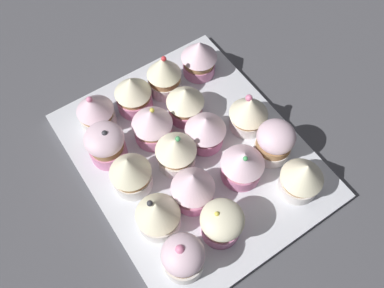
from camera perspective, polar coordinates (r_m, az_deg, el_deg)
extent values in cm
cube|color=#4C4C51|center=(66.25, 0.00, -2.43)|extent=(180.00, 180.00, 3.00)
cube|color=silver|center=(64.38, 0.00, -1.58)|extent=(38.44, 31.85, 1.20)
cylinder|color=white|center=(67.18, -12.81, 3.45)|extent=(5.61, 5.61, 2.74)
cylinder|color=#AD7F51|center=(65.65, -13.13, 4.34)|extent=(5.24, 5.24, 1.02)
cone|color=silver|center=(63.91, -13.52, 5.42)|extent=(5.79, 5.79, 3.32)
sphere|color=pink|center=(62.57, -13.98, 5.99)|extent=(0.90, 0.90, 0.90)
cylinder|color=pink|center=(63.85, -11.46, -0.94)|extent=(5.58, 5.58, 2.64)
cylinder|color=#AD7F51|center=(62.19, -11.77, -0.08)|extent=(5.06, 5.06, 1.23)
ellipsoid|color=silver|center=(60.78, -12.05, 0.69)|extent=(5.91, 5.91, 3.50)
sphere|color=#333338|center=(59.32, -11.98, 1.45)|extent=(0.86, 0.86, 0.86)
cylinder|color=white|center=(61.01, -8.18, -4.91)|extent=(5.75, 5.75, 2.70)
cylinder|color=#AD7F51|center=(59.20, -8.43, -4.09)|extent=(5.36, 5.36, 1.34)
cone|color=#F4EDC6|center=(56.96, -8.75, -3.00)|extent=(6.00, 6.00, 3.70)
cylinder|color=white|center=(58.41, -4.58, -10.38)|extent=(6.06, 6.06, 2.50)
cylinder|color=#AD7F51|center=(56.76, -4.71, -9.79)|extent=(5.41, 5.41, 1.02)
cone|color=#F4EDC6|center=(54.58, -4.88, -8.97)|extent=(6.16, 6.16, 3.63)
sphere|color=#333338|center=(53.14, -5.85, -8.15)|extent=(0.81, 0.81, 0.81)
cylinder|color=white|center=(56.56, -1.17, -15.99)|extent=(5.38, 5.38, 2.59)
cylinder|color=#AD7F51|center=(54.64, -1.20, -15.50)|extent=(4.74, 4.74, 1.36)
ellipsoid|color=silver|center=(52.82, -1.24, -15.01)|extent=(5.56, 5.56, 3.99)
sphere|color=pink|center=(51.11, -1.67, -14.34)|extent=(1.19, 1.19, 1.19)
cylinder|color=pink|center=(67.97, -7.90, 5.80)|extent=(5.74, 5.74, 2.75)
cylinder|color=#AD7F51|center=(66.41, -8.10, 6.77)|extent=(5.27, 5.27, 1.14)
cone|color=#F4EDC6|center=(64.63, -8.35, 7.95)|extent=(5.86, 5.86, 3.36)
cylinder|color=pink|center=(64.57, -5.34, 1.65)|extent=(5.90, 5.90, 2.55)
cylinder|color=#AD7F51|center=(62.97, -5.48, 2.54)|extent=(5.40, 5.40, 1.23)
cone|color=silver|center=(61.12, -5.65, 3.64)|extent=(6.25, 6.25, 3.18)
sphere|color=#EAD64C|center=(60.04, -5.54, 4.66)|extent=(0.73, 0.73, 0.73)
cylinder|color=white|center=(62.09, -2.19, -1.98)|extent=(5.68, 5.68, 2.52)
cylinder|color=#AD7F51|center=(60.31, -2.26, -1.09)|extent=(5.10, 5.10, 1.52)
cone|color=#F4EDC6|center=(58.40, -2.33, -0.07)|extent=(6.07, 6.07, 2.86)
sphere|color=#4CB266|center=(57.33, -2.00, 0.73)|extent=(0.77, 0.77, 0.77)
cylinder|color=pink|center=(59.61, 0.13, -6.98)|extent=(5.82, 5.82, 2.44)
cylinder|color=#AD7F51|center=(57.86, 0.14, -6.26)|extent=(5.15, 5.15, 1.36)
cone|color=silver|center=(55.47, 0.14, -5.19)|extent=(6.21, 6.21, 3.87)
cylinder|color=pink|center=(57.99, 3.98, -11.53)|extent=(5.32, 5.32, 2.48)
cylinder|color=#AD7F51|center=(56.21, 4.10, -10.93)|extent=(4.85, 4.85, 1.28)
ellipsoid|color=#F4EDC6|center=(54.62, 4.21, -10.37)|extent=(5.93, 5.93, 3.50)
sphere|color=#EAD64C|center=(53.08, 3.47, -9.61)|extent=(0.68, 0.68, 0.68)
cylinder|color=white|center=(69.60, -3.74, 8.20)|extent=(5.55, 5.55, 2.72)
cylinder|color=#AD7F51|center=(67.98, -3.84, 9.27)|extent=(5.21, 5.21, 1.41)
cone|color=#F4EDC6|center=(66.01, -3.97, 10.66)|extent=(5.59, 5.59, 3.71)
sphere|color=red|center=(64.70, -3.92, 11.67)|extent=(0.83, 0.83, 0.83)
cylinder|color=pink|center=(66.49, -0.90, 4.54)|extent=(5.41, 5.41, 2.41)
cylinder|color=#AD7F51|center=(64.89, -0.93, 5.50)|extent=(4.92, 4.92, 1.48)
cone|color=#F4EDC6|center=(63.05, -0.96, 6.68)|extent=(5.95, 5.95, 3.04)
cylinder|color=pink|center=(63.95, 1.81, 0.94)|extent=(5.62, 5.62, 2.37)
cylinder|color=#AD7F51|center=(62.45, 1.86, 1.76)|extent=(4.98, 4.98, 1.12)
cone|color=silver|center=(60.74, 1.91, 2.74)|extent=(6.27, 6.27, 2.89)
cylinder|color=pink|center=(61.58, 6.78, -3.66)|extent=(5.97, 5.97, 2.47)
cylinder|color=#AD7F51|center=(59.99, 6.96, -2.91)|extent=(5.38, 5.38, 1.12)
cone|color=silver|center=(58.19, 7.17, -2.02)|extent=(6.35, 6.35, 2.93)
sphere|color=#4CB266|center=(56.67, 7.38, -2.02)|extent=(0.71, 0.71, 0.71)
cylinder|color=pink|center=(72.09, 0.97, 10.54)|extent=(5.51, 5.51, 2.24)
cylinder|color=#AD7F51|center=(70.66, 1.00, 11.52)|extent=(5.20, 5.20, 1.51)
cone|color=silver|center=(68.83, 1.03, 12.86)|extent=(6.04, 6.04, 3.39)
cylinder|color=white|center=(66.13, 7.60, 3.16)|extent=(5.50, 5.50, 2.25)
cylinder|color=#AD7F51|center=(64.77, 7.76, 3.94)|extent=(5.24, 5.24, 1.03)
cone|color=#F4EDC6|center=(62.86, 8.01, 5.11)|extent=(6.06, 6.06, 3.63)
sphere|color=pink|center=(61.57, 8.08, 6.08)|extent=(1.07, 1.07, 1.07)
cylinder|color=white|center=(64.10, 10.97, -0.70)|extent=(5.62, 5.62, 2.26)
cylinder|color=#AD7F51|center=(62.51, 11.25, 0.12)|extent=(5.32, 5.32, 1.46)
ellipsoid|color=silver|center=(60.87, 11.56, 1.02)|extent=(5.72, 5.72, 4.03)
cylinder|color=white|center=(62.26, 14.44, -5.45)|extent=(5.70, 5.70, 2.27)
cylinder|color=#AD7F51|center=(60.69, 14.80, -4.76)|extent=(5.21, 5.21, 1.30)
cone|color=#F4EDC6|center=(58.53, 15.34, -3.74)|extent=(6.16, 6.16, 3.63)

